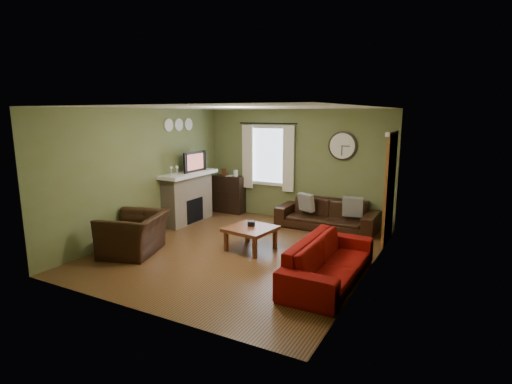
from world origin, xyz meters
The scene contains 31 objects.
floor centered at (0.00, 0.00, 0.00)m, with size 4.60×5.20×0.00m, color brown.
ceiling centered at (0.00, 0.00, 2.60)m, with size 4.60×5.20×0.00m, color white.
wall_left centered at (-2.30, 0.00, 1.30)m, with size 0.00×5.20×2.60m, color olive.
wall_right centered at (2.30, 0.00, 1.30)m, with size 0.00×5.20×2.60m, color olive.
wall_back centered at (0.00, 2.60, 1.30)m, with size 4.60×0.00×2.60m, color olive.
wall_front centered at (0.00, -2.60, 1.30)m, with size 4.60×0.00×2.60m, color olive.
fireplace centered at (-2.10, 1.15, 0.55)m, with size 0.40×1.40×1.10m, color tan.
firebox centered at (-1.91, 1.15, 0.30)m, with size 0.04×0.60×0.55m, color black.
mantel centered at (-2.07, 1.15, 1.14)m, with size 0.58×1.60×0.08m, color white.
tv centered at (-2.05, 1.30, 1.35)m, with size 0.60×0.08×0.35m, color black.
tv_screen centered at (-1.97, 1.30, 1.41)m, with size 0.02×0.62×0.36m, color #994C3F.
medallion_left centered at (-2.28, 0.80, 2.25)m, with size 0.28×0.28×0.03m, color white.
medallion_mid centered at (-2.28, 1.15, 2.25)m, with size 0.28×0.28×0.03m, color white.
medallion_right centered at (-2.28, 1.50, 2.25)m, with size 0.28×0.28×0.03m, color white.
window_pane centered at (-0.70, 2.58, 1.50)m, with size 1.00×0.02×1.30m, color silver, non-canonical shape.
curtain_rod centered at (-0.70, 2.48, 2.27)m, with size 0.03×0.03×1.50m, color black.
curtain_left centered at (-1.25, 2.48, 1.45)m, with size 0.28×0.04×1.55m, color silver.
curtain_right centered at (-0.15, 2.48, 1.45)m, with size 0.28×0.04×1.55m, color silver.
wall_clock centered at (1.10, 2.55, 1.80)m, with size 0.64×0.06×0.64m, color white, non-canonical shape.
door centered at (2.27, 1.85, 1.05)m, with size 0.05×0.90×2.10m, color brown.
bookshelf centered at (-1.75, 2.41, 0.47)m, with size 0.80×0.34×0.95m, color black, non-canonical shape.
book centered at (-1.76, 2.36, 0.96)m, with size 0.16×0.22×0.02m, color brown.
sofa_brown centered at (0.93, 2.15, 0.32)m, with size 2.18×0.85×0.64m, color black.
pillow_left centered at (1.48, 2.18, 0.55)m, with size 0.42×0.13×0.42m, color gray.
pillow_right centered at (0.46, 2.12, 0.55)m, with size 0.39×0.12×0.39m, color gray.
sofa_red centered at (1.85, -0.53, 0.32)m, with size 2.18×0.85×0.64m, color #740805.
armchair centered at (-1.64, -1.02, 0.36)m, with size 1.12×0.98×0.73m, color black.
coffee_table centered at (0.13, 0.14, 0.22)m, with size 0.81×0.81×0.43m, color brown, non-canonical shape.
tissue_box centered at (0.09, 0.22, 0.40)m, with size 0.12×0.12×0.09m, color black.
wine_glass_a centered at (-2.05, 0.55, 1.28)m, with size 0.07×0.07×0.21m, color white, non-canonical shape.
wine_glass_b centered at (-2.05, 0.74, 1.28)m, with size 0.07×0.07×0.19m, color white, non-canonical shape.
Camera 1 is at (3.56, -6.08, 2.50)m, focal length 28.00 mm.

